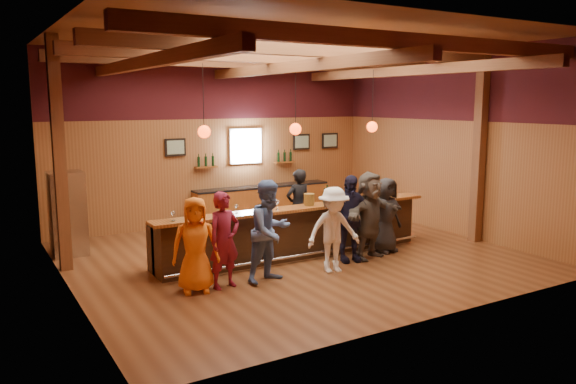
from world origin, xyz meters
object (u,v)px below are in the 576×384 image
object	(u,v)px
customer_navy	(349,218)
bottle_a	(327,195)
bar_counter	(292,231)
customer_denim	(270,231)
customer_dark	(386,215)
back_bar_cabinet	(263,202)
customer_redvest	(224,240)
bartender	(298,207)
ice_bucket	(309,200)
customer_white	(333,230)
customer_orange	(195,245)
stainless_fridge	(67,214)
customer_brown	(370,215)

from	to	relation	value
customer_navy	bottle_a	size ratio (longest dim) A/B	4.77
bar_counter	bottle_a	xyz separation A→B (m)	(0.77, -0.17, 0.74)
customer_denim	customer_dark	bearing A→B (deg)	-5.27
back_bar_cabinet	customer_redvest	size ratio (longest dim) A/B	2.33
bartender	ice_bucket	distance (m)	1.22
customer_white	customer_orange	bearing A→B (deg)	-176.04
stainless_fridge	bartender	size ratio (longest dim) A/B	1.04
back_bar_cabinet	bottle_a	bearing A→B (deg)	-96.26
customer_denim	bottle_a	size ratio (longest dim) A/B	4.98
customer_navy	bottle_a	bearing A→B (deg)	101.71
back_bar_cabinet	bartender	size ratio (longest dim) A/B	2.30
customer_white	bar_counter	bearing A→B (deg)	102.15
bar_counter	back_bar_cabinet	bearing A→B (deg)	71.66
back_bar_cabinet	customer_brown	bearing A→B (deg)	-89.02
customer_orange	customer_white	distance (m)	2.71
customer_orange	back_bar_cabinet	bearing A→B (deg)	66.72
bar_counter	ice_bucket	bearing A→B (deg)	-52.37
bottle_a	customer_redvest	bearing A→B (deg)	-160.20
bar_counter	bartender	distance (m)	1.07
customer_redvest	customer_brown	size ratio (longest dim) A/B	0.93
bottle_a	customer_white	bearing A→B (deg)	-119.43
bartender	ice_bucket	size ratio (longest dim) A/B	7.05
customer_denim	customer_white	world-z (taller)	customer_denim
bar_counter	customer_redvest	distance (m)	2.46
customer_navy	customer_redvest	bearing A→B (deg)	-163.04
customer_orange	customer_denim	bearing A→B (deg)	9.35
customer_denim	bartender	size ratio (longest dim) A/B	1.08
customer_redvest	ice_bucket	xyz separation A→B (m)	(2.35, 0.91, 0.37)
bartender	stainless_fridge	bearing A→B (deg)	-20.49
customer_brown	customer_white	bearing A→B (deg)	-175.66
stainless_fridge	ice_bucket	bearing A→B (deg)	-32.31
customer_orange	customer_brown	distance (m)	3.90
bar_counter	customer_redvest	xyz separation A→B (m)	(-2.12, -1.21, 0.34)
stainless_fridge	bar_counter	bearing A→B (deg)	-30.76
stainless_fridge	customer_white	distance (m)	5.71
customer_white	customer_denim	bearing A→B (deg)	-175.64
customer_denim	customer_navy	bearing A→B (deg)	-5.39
bar_counter	customer_dark	world-z (taller)	customer_dark
back_bar_cabinet	stainless_fridge	xyz separation A→B (m)	(-5.30, -1.12, 0.42)
customer_redvest	ice_bucket	distance (m)	2.55
customer_navy	bottle_a	distance (m)	0.90
customer_navy	customer_denim	bearing A→B (deg)	-158.39
customer_navy	bartender	distance (m)	1.79
customer_orange	customer_brown	size ratio (longest dim) A/B	0.90
customer_white	ice_bucket	distance (m)	1.22
customer_dark	back_bar_cabinet	bearing A→B (deg)	88.70
back_bar_cabinet	bartender	bearing A→B (deg)	-101.19
customer_dark	ice_bucket	distance (m)	1.78
bottle_a	ice_bucket	bearing A→B (deg)	-166.52
stainless_fridge	bottle_a	distance (m)	5.56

